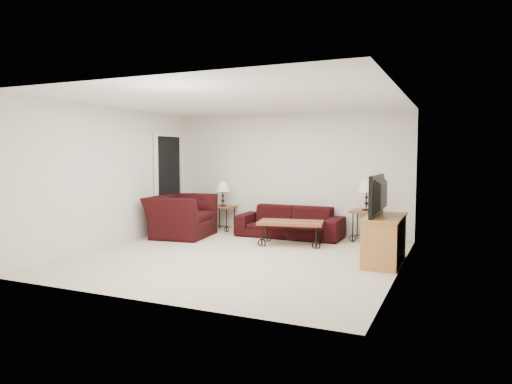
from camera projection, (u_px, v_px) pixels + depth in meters
ground at (239, 256)px, 7.51m from camera, size 5.00×5.00×0.00m
wall_back at (291, 174)px, 9.69m from camera, size 5.00×0.02×2.50m
wall_front at (140, 191)px, 5.13m from camera, size 5.00×0.02×2.50m
wall_left at (115, 177)px, 8.41m from camera, size 0.02×5.00×2.50m
wall_right at (401, 184)px, 6.40m from camera, size 0.02×5.00×2.50m
ceiling at (238, 101)px, 7.31m from camera, size 5.00×5.00×0.00m
doorway at (169, 184)px, 9.92m from camera, size 0.08×0.94×2.04m
sofa at (290, 222)px, 9.26m from camera, size 2.11×0.82×0.62m
side_table_left at (223, 218)px, 10.07m from camera, size 0.50×0.50×0.54m
side_table_right at (366, 226)px, 8.83m from camera, size 0.57×0.57×0.59m
lamp_left at (223, 194)px, 10.03m from camera, size 0.31×0.31×0.54m
lamp_right at (367, 195)px, 8.78m from camera, size 0.35×0.35×0.59m
photo_frame_left at (213, 204)px, 9.97m from camera, size 0.11×0.03×0.09m
photo_frame_right at (373, 209)px, 8.61m from camera, size 0.12×0.04×0.10m
coffee_table at (291, 233)px, 8.45m from camera, size 1.27×0.84×0.44m
armchair at (181, 216)px, 9.32m from camera, size 1.28×1.42×0.83m
throw_pillow at (186, 212)px, 9.20m from camera, size 0.15×0.39×0.38m
tv_stand at (384, 240)px, 7.03m from camera, size 0.50×1.21×0.72m
television at (384, 196)px, 6.98m from camera, size 0.14×1.08×0.62m
backpack at (325, 232)px, 8.75m from camera, size 0.30×0.23×0.38m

